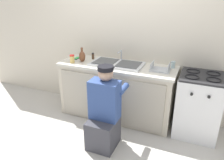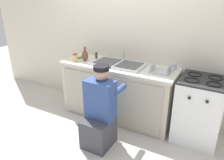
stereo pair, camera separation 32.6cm
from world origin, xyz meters
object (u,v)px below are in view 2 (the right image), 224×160
condiment_jar (75,58)px  plumber_person (100,114)px  vase_decorative (85,55)px  spice_bottle_pepper (96,56)px  sink_double_basin (118,64)px  dish_rack_tray (160,71)px  cell_phone (81,57)px  water_glass (175,67)px  stove_range (199,109)px

condiment_jar → plumber_person: bearing=-35.4°
plumber_person → vase_decorative: 1.11m
spice_bottle_pepper → condiment_jar: size_ratio=0.82×
sink_double_basin → plumber_person: bearing=-80.9°
dish_rack_tray → vase_decorative: vase_decorative is taller
cell_phone → vase_decorative: bearing=-34.4°
sink_double_basin → dish_rack_tray: 0.66m
water_glass → spice_bottle_pepper: 1.30m
plumber_person → dish_rack_tray: bearing=54.2°
stove_range → vase_decorative: bearing=-178.0°
sink_double_basin → cell_phone: bearing=176.0°
water_glass → condiment_jar: 1.55m
vase_decorative → spice_bottle_pepper: bearing=63.7°
dish_rack_tray → condiment_jar: size_ratio=2.19×
dish_rack_tray → vase_decorative: size_ratio=1.22×
vase_decorative → plumber_person: bearing=-44.8°
dish_rack_tray → plumber_person: bearing=-125.8°
vase_decorative → spice_bottle_pepper: 0.22m
vase_decorative → spice_bottle_pepper: (0.09, 0.19, -0.04)m
cell_phone → dish_rack_tray: dish_rack_tray is taller
water_glass → spice_bottle_pepper: (-1.29, -0.05, 0.00)m
condiment_jar → spice_bottle_pepper: bearing=55.2°
stove_range → plumber_person: 1.35m
stove_range → dish_rack_tray: 0.74m
cell_phone → stove_range: bearing=-1.6°
plumber_person → vase_decorative: size_ratio=4.80×
dish_rack_tray → spice_bottle_pepper: bearing=173.6°
stove_range → vase_decorative: vase_decorative is taller
spice_bottle_pepper → water_glass: bearing=2.3°
water_glass → condiment_jar: bearing=-166.7°
dish_rack_tray → spice_bottle_pepper: dish_rack_tray is taller
cell_phone → vase_decorative: vase_decorative is taller
cell_phone → vase_decorative: 0.23m
water_glass → plumber_person: bearing=-126.7°
plumber_person → condiment_jar: plumber_person is taller
cell_phone → plumber_person: bearing=-43.0°
sink_double_basin → vase_decorative: bearing=-173.4°
spice_bottle_pepper → sink_double_basin: bearing=-14.6°
sink_double_basin → water_glass: size_ratio=8.00×
stove_range → spice_bottle_pepper: bearing=175.8°
dish_rack_tray → condiment_jar: 1.37m
sink_double_basin → vase_decorative: vase_decorative is taller
cell_phone → condiment_jar: (0.06, -0.23, 0.06)m
sink_double_basin → stove_range: sink_double_basin is taller
stove_range → condiment_jar: 2.00m
stove_range → sink_double_basin: bearing=179.9°
cell_phone → spice_bottle_pepper: size_ratio=1.33×
water_glass → dish_rack_tray: size_ratio=0.36×
plumber_person → cell_phone: (-0.87, 0.81, 0.44)m
plumber_person → cell_phone: 1.26m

